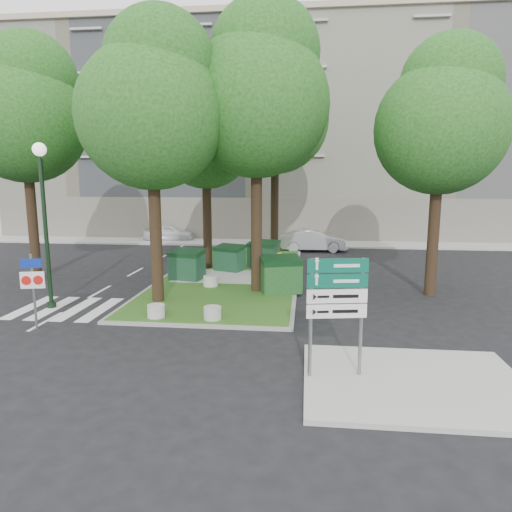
# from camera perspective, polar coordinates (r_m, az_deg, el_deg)

# --- Properties ---
(ground) EXTENTS (120.00, 120.00, 0.00)m
(ground) POSITION_cam_1_polar(r_m,az_deg,el_deg) (14.92, -9.61, -8.65)
(ground) COLOR black
(ground) RESTS_ON ground
(median_island) EXTENTS (6.00, 16.00, 0.12)m
(median_island) POSITION_cam_1_polar(r_m,az_deg,el_deg) (22.36, -2.79, -2.15)
(median_island) COLOR #274C15
(median_island) RESTS_ON ground
(median_kerb) EXTENTS (6.30, 16.30, 0.10)m
(median_kerb) POSITION_cam_1_polar(r_m,az_deg,el_deg) (22.36, -2.79, -2.17)
(median_kerb) COLOR gray
(median_kerb) RESTS_ON ground
(sidewalk_corner) EXTENTS (5.00, 4.00, 0.12)m
(sidewalk_corner) POSITION_cam_1_polar(r_m,az_deg,el_deg) (11.39, 19.15, -14.76)
(sidewalk_corner) COLOR #999993
(sidewalk_corner) RESTS_ON ground
(building_sidewalk) EXTENTS (42.00, 3.00, 0.12)m
(building_sidewalk) POSITION_cam_1_polar(r_m,az_deg,el_deg) (32.67, -0.75, 1.67)
(building_sidewalk) COLOR #999993
(building_sidewalk) RESTS_ON ground
(zebra_crossing) EXTENTS (5.00, 3.00, 0.01)m
(zebra_crossing) POSITION_cam_1_polar(r_m,az_deg,el_deg) (17.59, -20.15, -6.24)
(zebra_crossing) COLOR silver
(zebra_crossing) RESTS_ON ground
(apartment_building) EXTENTS (41.00, 12.00, 16.00)m
(apartment_building) POSITION_cam_1_polar(r_m,az_deg,el_deg) (39.93, 0.59, 14.58)
(apartment_building) COLOR tan
(apartment_building) RESTS_ON ground
(tree_median_near_left) EXTENTS (5.20, 5.20, 10.53)m
(tree_median_near_left) POSITION_cam_1_polar(r_m,az_deg,el_deg) (17.23, -12.66, 18.35)
(tree_median_near_left) COLOR black
(tree_median_near_left) RESTS_ON ground
(tree_median_near_right) EXTENTS (5.60, 5.60, 11.46)m
(tree_median_near_right) POSITION_cam_1_polar(r_m,az_deg,el_deg) (18.55, 0.38, 20.05)
(tree_median_near_right) COLOR black
(tree_median_near_right) RESTS_ON ground
(tree_median_mid) EXTENTS (4.80, 4.80, 9.99)m
(tree_median_mid) POSITION_cam_1_polar(r_m,az_deg,el_deg) (23.29, -6.07, 15.41)
(tree_median_mid) COLOR black
(tree_median_mid) RESTS_ON ground
(tree_median_far) EXTENTS (5.80, 5.80, 11.93)m
(tree_median_far) POSITION_cam_1_polar(r_m,az_deg,el_deg) (25.96, 2.64, 17.85)
(tree_median_far) COLOR black
(tree_median_far) RESTS_ON ground
(tree_street_left) EXTENTS (5.40, 5.40, 11.00)m
(tree_street_left) POSITION_cam_1_polar(r_m,az_deg,el_deg) (23.42, -26.83, 16.06)
(tree_street_left) COLOR black
(tree_street_left) RESTS_ON ground
(tree_street_right) EXTENTS (5.00, 5.00, 10.06)m
(tree_street_right) POSITION_cam_1_polar(r_m,az_deg,el_deg) (19.48, 22.36, 15.86)
(tree_street_right) COLOR black
(tree_street_right) RESTS_ON ground
(dumpster_a) EXTENTS (1.67, 1.34, 1.38)m
(dumpster_a) POSITION_cam_1_polar(r_m,az_deg,el_deg) (20.89, -8.64, -1.08)
(dumpster_a) COLOR #0D321C
(dumpster_a) RESTS_ON median_island
(dumpster_b) EXTENTS (1.64, 1.40, 1.29)m
(dumpster_b) POSITION_cam_1_polar(r_m,az_deg,el_deg) (22.63, -3.32, -0.26)
(dumpster_b) COLOR #113A20
(dumpster_b) RESTS_ON median_island
(dumpster_c) EXTENTS (1.74, 1.45, 1.39)m
(dumpster_c) POSITION_cam_1_polar(r_m,az_deg,el_deg) (23.45, 0.96, 0.23)
(dumpster_c) COLOR black
(dumpster_c) RESTS_ON median_island
(dumpster_d) EXTENTS (1.85, 1.53, 1.48)m
(dumpster_d) POSITION_cam_1_polar(r_m,az_deg,el_deg) (18.34, 3.11, -2.35)
(dumpster_d) COLOR #134014
(dumpster_d) RESTS_ON median_island
(bollard_left) EXTENTS (0.58, 0.58, 0.42)m
(bollard_left) POSITION_cam_1_polar(r_m,az_deg,el_deg) (15.54, -12.36, -6.72)
(bollard_left) COLOR #AEAEA9
(bollard_left) RESTS_ON median_island
(bollard_right) EXTENTS (0.58, 0.58, 0.41)m
(bollard_right) POSITION_cam_1_polar(r_m,az_deg,el_deg) (15.06, -5.45, -7.09)
(bollard_right) COLOR #A0A09B
(bollard_right) RESTS_ON median_island
(bollard_mid) EXTENTS (0.62, 0.62, 0.44)m
(bollard_mid) POSITION_cam_1_polar(r_m,az_deg,el_deg) (19.51, -5.69, -3.11)
(bollard_mid) COLOR #AAABA6
(bollard_mid) RESTS_ON median_island
(litter_bin) EXTENTS (0.44, 0.44, 0.76)m
(litter_bin) POSITION_cam_1_polar(r_m,az_deg,el_deg) (23.51, 2.66, -0.45)
(litter_bin) COLOR yellow
(litter_bin) RESTS_ON median_island
(street_lamp) EXTENTS (0.47, 0.47, 5.87)m
(street_lamp) POSITION_cam_1_polar(r_m,az_deg,el_deg) (17.75, -25.00, 5.68)
(street_lamp) COLOR black
(street_lamp) RESTS_ON ground
(traffic_sign_pole) EXTENTS (0.70, 0.21, 2.39)m
(traffic_sign_pole) POSITION_cam_1_polar(r_m,az_deg,el_deg) (15.65, -26.12, -2.85)
(traffic_sign_pole) COLOR slate
(traffic_sign_pole) RESTS_ON ground
(directional_sign) EXTENTS (1.38, 0.30, 2.78)m
(directional_sign) POSITION_cam_1_polar(r_m,az_deg,el_deg) (10.57, 10.05, -5.27)
(directional_sign) COLOR slate
(directional_sign) RESTS_ON sidewalk_corner
(car_white) EXTENTS (3.81, 1.93, 1.24)m
(car_white) POSITION_cam_1_polar(r_m,az_deg,el_deg) (34.42, -10.85, 2.86)
(car_white) COLOR silver
(car_white) RESTS_ON ground
(car_silver) EXTENTS (4.34, 1.79, 1.40)m
(car_silver) POSITION_cam_1_polar(r_m,az_deg,el_deg) (29.37, 7.13, 1.94)
(car_silver) COLOR #A6A7AE
(car_silver) RESTS_ON ground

